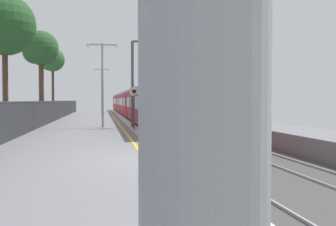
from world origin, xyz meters
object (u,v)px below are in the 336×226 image
platform_lamp_far (102,87)px  platform_lamp_mid (102,77)px  signal_gantry (136,74)px  speed_limit_sign (134,102)px  background_tree_centre (52,61)px  background_tree_left (40,50)px  commuter_train_at_platform (132,104)px  background_tree_right (3,27)px

platform_lamp_far → platform_lamp_mid: bearing=-90.0°
signal_gantry → speed_limit_sign: size_ratio=2.17×
signal_gantry → speed_limit_sign: bearing=-99.1°
speed_limit_sign → signal_gantry: bearing=80.9°
speed_limit_sign → background_tree_centre: size_ratio=0.31×
background_tree_left → commuter_train_at_platform: bearing=55.0°
speed_limit_sign → background_tree_centre: 28.53m
platform_lamp_mid → background_tree_left: bearing=120.5°
platform_lamp_mid → background_tree_right: background_tree_right is taller
commuter_train_at_platform → background_tree_right: size_ratio=7.71×
signal_gantry → background_tree_left: bearing=128.7°
platform_lamp_mid → background_tree_centre: (-6.08, 24.40, 3.44)m
speed_limit_sign → platform_lamp_mid: platform_lamp_mid is taller
signal_gantry → speed_limit_sign: 2.87m
commuter_train_at_platform → background_tree_centre: 11.52m
signal_gantry → platform_lamp_far: (-2.13, 24.39, -0.05)m
platform_lamp_far → background_tree_right: size_ratio=0.74×
signal_gantry → background_tree_centre: size_ratio=0.67×
commuter_train_at_platform → platform_lamp_mid: 21.64m
background_tree_centre → platform_lamp_far: bearing=-3.4°
commuter_train_at_platform → background_tree_right: bearing=-111.9°
speed_limit_sign → background_tree_right: background_tree_right is taller
platform_lamp_mid → background_tree_right: 6.38m
commuter_train_at_platform → signal_gantry: signal_gantry is taller
background_tree_centre → background_tree_left: bearing=-86.6°
background_tree_left → background_tree_centre: background_tree_centre is taller
commuter_train_at_platform → platform_lamp_far: 5.04m
platform_lamp_far → background_tree_left: 16.34m
commuter_train_at_platform → background_tree_left: size_ratio=7.91×
platform_lamp_mid → background_tree_right: size_ratio=0.69×
signal_gantry → background_tree_left: background_tree_left is taller
speed_limit_sign → background_tree_centre: bearing=106.2°
platform_lamp_far → background_tree_left: (-5.15, -15.29, 2.54)m
commuter_train_at_platform → background_tree_right: (-9.18, -22.84, 4.61)m
platform_lamp_mid → platform_lamp_far: 24.04m
background_tree_left → background_tree_centre: 15.70m
platform_lamp_mid → speed_limit_sign: bearing=-55.3°
commuter_train_at_platform → platform_lamp_mid: platform_lamp_mid is taller
platform_lamp_far → signal_gantry: bearing=-85.0°
speed_limit_sign → background_tree_left: bearing=121.5°
background_tree_right → background_tree_centre: bearing=91.1°
background_tree_left → background_tree_centre: (-0.93, 15.66, 0.70)m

